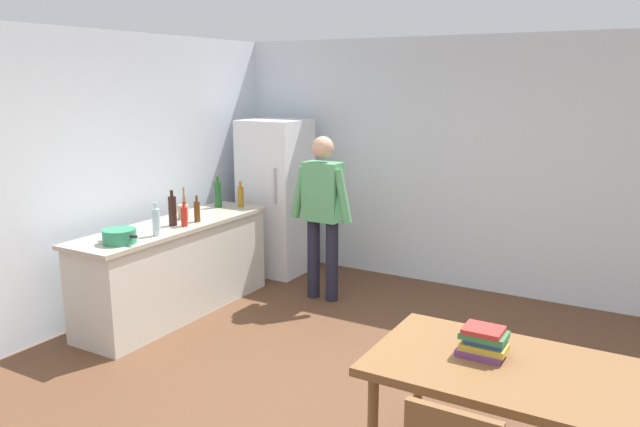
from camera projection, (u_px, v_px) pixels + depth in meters
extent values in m
plane|color=brown|center=(310.00, 399.00, 4.40)|extent=(14.00, 14.00, 0.00)
cube|color=silver|center=(451.00, 164.00, 6.65)|extent=(6.40, 0.12, 2.70)
cube|color=silver|center=(75.00, 181.00, 5.55)|extent=(0.12, 5.60, 2.70)
cube|color=beige|center=(176.00, 270.00, 5.96)|extent=(0.60, 2.12, 0.86)
cube|color=#B2A893|center=(174.00, 226.00, 5.86)|extent=(0.64, 2.20, 0.04)
cube|color=white|center=(276.00, 197.00, 7.16)|extent=(0.70, 0.64, 1.80)
cylinder|color=#B2B2B7|center=(275.00, 186.00, 6.73)|extent=(0.02, 0.02, 0.40)
cylinder|color=#1E1E2D|center=(314.00, 258.00, 6.39)|extent=(0.13, 0.13, 0.84)
cylinder|color=#1E1E2D|center=(332.00, 261.00, 6.28)|extent=(0.13, 0.13, 0.84)
cube|color=#519960|center=(323.00, 192.00, 6.18)|extent=(0.38, 0.22, 0.60)
sphere|color=tan|center=(323.00, 147.00, 6.09)|extent=(0.22, 0.22, 0.22)
cylinder|color=#519960|center=(300.00, 192.00, 6.28)|extent=(0.20, 0.09, 0.55)
cylinder|color=#519960|center=(343.00, 197.00, 6.03)|extent=(0.20, 0.09, 0.55)
cube|color=brown|center=(502.00, 368.00, 3.31)|extent=(1.40, 0.90, 0.05)
cylinder|color=brown|center=(419.00, 379.00, 3.98)|extent=(0.06, 0.06, 0.70)
cylinder|color=#2D845B|center=(119.00, 236.00, 5.15)|extent=(0.28, 0.28, 0.12)
cube|color=black|center=(105.00, 231.00, 5.23)|extent=(0.06, 0.03, 0.02)
cube|color=black|center=(134.00, 236.00, 5.06)|extent=(0.06, 0.03, 0.02)
cylinder|color=tan|center=(183.00, 212.00, 6.04)|extent=(0.11, 0.11, 0.14)
cylinder|color=olive|center=(184.00, 198.00, 6.01)|extent=(0.02, 0.05, 0.22)
cylinder|color=olive|center=(183.00, 198.00, 5.99)|extent=(0.02, 0.04, 0.22)
cylinder|color=#B22319|center=(184.00, 217.00, 5.73)|extent=(0.06, 0.06, 0.18)
cylinder|color=#B22319|center=(184.00, 204.00, 5.71)|extent=(0.02, 0.02, 0.06)
cylinder|color=silver|center=(156.00, 222.00, 5.38)|extent=(0.07, 0.07, 0.24)
cylinder|color=silver|center=(155.00, 206.00, 5.35)|extent=(0.03, 0.03, 0.06)
cylinder|color=black|center=(173.00, 211.00, 5.75)|extent=(0.08, 0.08, 0.28)
cylinder|color=black|center=(172.00, 193.00, 5.71)|extent=(0.03, 0.03, 0.06)
cylinder|color=#5B3314|center=(197.00, 212.00, 5.91)|extent=(0.06, 0.06, 0.20)
cylinder|color=#5B3314|center=(196.00, 198.00, 5.89)|extent=(0.02, 0.02, 0.06)
cylinder|color=#1E5123|center=(218.00, 194.00, 6.58)|extent=(0.08, 0.08, 0.28)
cylinder|color=#1E5123|center=(218.00, 179.00, 6.54)|extent=(0.03, 0.03, 0.06)
cylinder|color=#996619|center=(241.00, 197.00, 6.60)|extent=(0.06, 0.06, 0.22)
cylinder|color=#996619|center=(240.00, 184.00, 6.57)|extent=(0.03, 0.03, 0.06)
cube|color=#753D7F|center=(481.00, 352.00, 3.41)|extent=(0.25, 0.19, 0.04)
cube|color=gold|center=(484.00, 347.00, 3.38)|extent=(0.25, 0.15, 0.04)
cube|color=#284C8E|center=(486.00, 340.00, 3.39)|extent=(0.21, 0.15, 0.03)
cube|color=#387A47|center=(484.00, 335.00, 3.38)|extent=(0.25, 0.17, 0.03)
cube|color=#B22D28|center=(484.00, 330.00, 3.37)|extent=(0.21, 0.18, 0.03)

